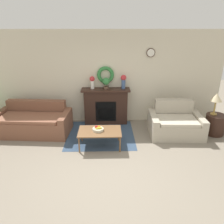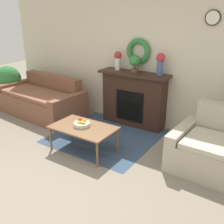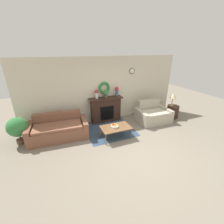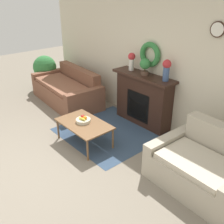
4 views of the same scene
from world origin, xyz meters
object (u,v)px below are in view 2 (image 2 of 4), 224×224
fireplace (134,99)px  fruit_bowl (82,124)px  loveseat_right (224,151)px  coffee_table (83,129)px  potted_plant_floor_by_couch (8,80)px  vase_on_mantel_right (160,62)px  vase_on_mantel_left (118,59)px  couch_left (42,100)px  potted_plant_on_mantel (135,62)px

fireplace → fruit_bowl: 1.41m
loveseat_right → coffee_table: loveseat_right is taller
coffee_table → potted_plant_floor_by_couch: 3.21m
vase_on_mantel_right → fireplace: bearing=-179.4°
fireplace → vase_on_mantel_left: size_ratio=3.86×
couch_left → coffee_table: 2.03m
coffee_table → potted_plant_on_mantel: bearing=83.6°
fruit_bowl → vase_on_mantel_right: bearing=63.4°
coffee_table → vase_on_mantel_right: bearing=65.1°
potted_plant_on_mantel → fruit_bowl: bearing=-98.2°
couch_left → vase_on_mantel_left: vase_on_mantel_left is taller
couch_left → vase_on_mantel_right: 2.77m
fireplace → coffee_table: 1.43m
couch_left → vase_on_mantel_left: 1.99m
vase_on_mantel_left → potted_plant_on_mantel: vase_on_mantel_left is taller
coffee_table → fruit_bowl: size_ratio=3.84×
couch_left → vase_on_mantel_left: bearing=24.6°
couch_left → vase_on_mantel_right: size_ratio=5.17×
vase_on_mantel_right → loveseat_right: bearing=-29.3°
fireplace → fruit_bowl: fireplace is taller
fireplace → potted_plant_floor_by_couch: size_ratio=1.49×
fireplace → potted_plant_on_mantel: 0.73m
loveseat_right → vase_on_mantel_left: 2.60m
vase_on_mantel_right → fruit_bowl: bearing=-116.6°
loveseat_right → vase_on_mantel_left: (-2.27, 0.77, 0.99)m
vase_on_mantel_left → vase_on_mantel_right: 0.89m
vase_on_mantel_left → vase_on_mantel_right: (0.89, 0.00, 0.02)m
potted_plant_floor_by_couch → vase_on_mantel_left: bearing=10.6°
fireplace → potted_plant_on_mantel: (0.01, -0.01, 0.73)m
fireplace → loveseat_right: size_ratio=0.99×
loveseat_right → fruit_bowl: (-2.08, -0.63, 0.16)m
vase_on_mantel_left → loveseat_right: bearing=-18.8°
potted_plant_on_mantel → loveseat_right: bearing=-21.8°
potted_plant_on_mantel → couch_left: bearing=-164.1°
coffee_table → potted_plant_on_mantel: potted_plant_on_mantel is taller
couch_left → potted_plant_floor_by_couch: bearing=-178.5°
fireplace → coffee_table: size_ratio=1.36×
fireplace → couch_left: fireplace is taller
vase_on_mantel_left → vase_on_mantel_right: vase_on_mantel_right is taller
fruit_bowl → vase_on_mantel_right: size_ratio=0.67×
vase_on_mantel_left → fruit_bowl: bearing=-82.1°
loveseat_right → potted_plant_on_mantel: size_ratio=4.38×
vase_on_mantel_right → potted_plant_floor_by_couch: vase_on_mantel_right is taller
vase_on_mantel_right → potted_plant_on_mantel: (-0.50, -0.02, -0.04)m
loveseat_right → potted_plant_on_mantel: 2.24m
coffee_table → potted_plant_floor_by_couch: (-3.08, 0.88, 0.21)m
vase_on_mantel_left → potted_plant_floor_by_couch: size_ratio=0.39×
loveseat_right → vase_on_mantel_right: bearing=153.2°
fireplace → potted_plant_on_mantel: potted_plant_on_mantel is taller
loveseat_right → vase_on_mantel_right: vase_on_mantel_right is taller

